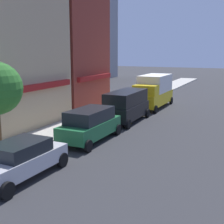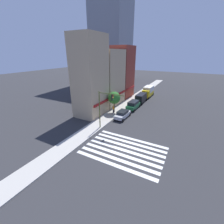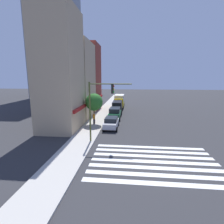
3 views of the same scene
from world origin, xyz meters
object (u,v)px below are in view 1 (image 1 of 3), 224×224
object	(u,v)px
sedan_silver	(20,159)
van_black	(126,105)
suv_green	(90,124)
box_truck_yellow	(153,91)

from	to	relation	value
sedan_silver	van_black	world-z (taller)	van_black
sedan_silver	suv_green	xyz separation A→B (m)	(6.10, 0.00, 0.19)
suv_green	van_black	bearing A→B (deg)	0.80
van_black	suv_green	bearing A→B (deg)	179.18
sedan_silver	suv_green	distance (m)	6.11
van_black	sedan_silver	bearing A→B (deg)	179.18
sedan_silver	box_truck_yellow	distance (m)	18.56
van_black	box_truck_yellow	bearing A→B (deg)	-0.82
sedan_silver	box_truck_yellow	bearing A→B (deg)	1.54
van_black	box_truck_yellow	size ratio (longest dim) A/B	0.81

